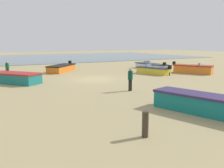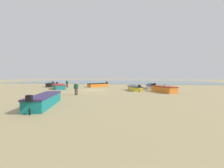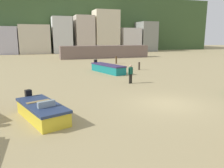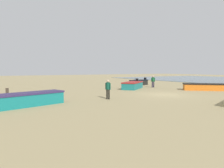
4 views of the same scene
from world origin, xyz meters
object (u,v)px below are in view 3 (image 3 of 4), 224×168
boat_yellow_3 (42,111)px  mooring_post_near_water (139,66)px  boat_teal_5 (108,68)px  beach_walker_foreground (131,72)px  mooring_post_mid_beach (116,60)px

boat_yellow_3 → mooring_post_near_water: bearing=-149.6°
boat_yellow_3 → boat_teal_5: bearing=-139.0°
mooring_post_near_water → beach_walker_foreground: bearing=-120.2°
mooring_post_near_water → beach_walker_foreground: beach_walker_foreground is taller
boat_teal_5 → mooring_post_mid_beach: (3.78, 7.82, 0.07)m
boat_yellow_3 → beach_walker_foreground: (7.42, 6.54, 0.55)m
boat_teal_5 → mooring_post_near_water: (4.23, 0.79, 0.00)m
beach_walker_foreground → boat_teal_5: bearing=67.0°
boat_yellow_3 → beach_walker_foreground: beach_walker_foreground is taller
boat_teal_5 → beach_walker_foreground: size_ratio=3.37×
boat_teal_5 → mooring_post_mid_beach: size_ratio=5.05×
mooring_post_near_water → boat_teal_5: bearing=-169.4°
boat_teal_5 → mooring_post_mid_beach: bearing=-131.8°
boat_teal_5 → beach_walker_foreground: (0.04, -6.39, 0.49)m
boat_teal_5 → mooring_post_mid_beach: 8.68m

